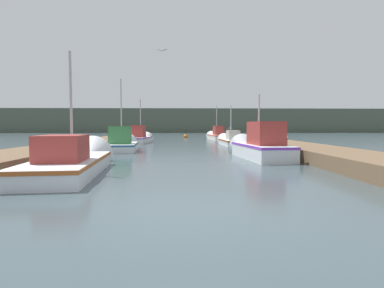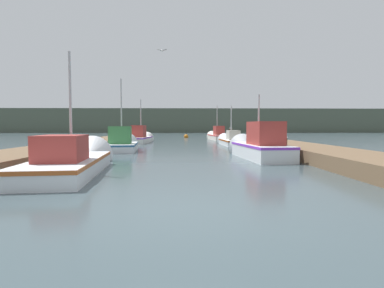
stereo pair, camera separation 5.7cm
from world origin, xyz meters
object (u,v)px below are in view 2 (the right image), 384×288
object	(u,v)px
fishing_boat_2	(122,144)
fishing_boat_5	(217,136)
fishing_boat_0	(76,160)
mooring_piling_0	(222,134)
mooring_piling_2	(231,134)
fishing_boat_3	(230,141)
fishing_boat_1	(258,146)
seagull_lead	(162,50)
mooring_piling_1	(284,148)
fishing_boat_4	(141,138)
channel_buoy	(186,136)

from	to	relation	value
fishing_boat_2	fishing_boat_5	world-z (taller)	fishing_boat_2
fishing_boat_0	mooring_piling_0	bearing A→B (deg)	67.09
mooring_piling_2	fishing_boat_3	bearing A→B (deg)	-99.40
fishing_boat_1	fishing_boat_0	bearing A→B (deg)	-157.14
fishing_boat_3	fishing_boat_5	world-z (taller)	fishing_boat_5
fishing_boat_2	seagull_lead	bearing A→B (deg)	-21.82
fishing_boat_0	mooring_piling_1	size ratio (longest dim) A/B	6.41
mooring_piling_2	seagull_lead	bearing A→B (deg)	-115.66
fishing_boat_0	fishing_boat_5	world-z (taller)	fishing_boat_0
fishing_boat_4	mooring_piling_2	world-z (taller)	fishing_boat_4
mooring_piling_1	channel_buoy	bearing A→B (deg)	99.81
fishing_boat_3	mooring_piling_2	xyz separation A→B (m)	(1.08, 6.53, 0.33)
fishing_boat_3	fishing_boat_5	size ratio (longest dim) A/B	0.94
fishing_boat_1	mooring_piling_1	bearing A→B (deg)	-20.23
fishing_boat_2	fishing_boat_3	world-z (taller)	fishing_boat_2
mooring_piling_1	seagull_lead	bearing A→B (deg)	144.45
fishing_boat_2	mooring_piling_0	size ratio (longest dim) A/B	5.14
fishing_boat_0	mooring_piling_2	bearing A→B (deg)	61.76
channel_buoy	fishing_boat_1	bearing A→B (deg)	-82.69
fishing_boat_4	mooring_piling_0	world-z (taller)	fishing_boat_4
fishing_boat_5	mooring_piling_1	bearing A→B (deg)	-92.49
fishing_boat_2	mooring_piling_0	distance (m)	20.89
fishing_boat_5	channel_buoy	world-z (taller)	fishing_boat_5
mooring_piling_0	fishing_boat_2	bearing A→B (deg)	-114.54
mooring_piling_2	fishing_boat_0	bearing A→B (deg)	-112.56
fishing_boat_3	fishing_boat_4	size ratio (longest dim) A/B	0.91
mooring_piling_2	fishing_boat_2	bearing A→B (deg)	-125.94
mooring_piling_1	fishing_boat_4	bearing A→B (deg)	121.86
fishing_boat_4	mooring_piling_0	bearing A→B (deg)	52.73
fishing_boat_3	fishing_boat_4	distance (m)	8.26
fishing_boat_4	seagull_lead	size ratio (longest dim) A/B	10.70
fishing_boat_3	fishing_boat_2	bearing A→B (deg)	-146.65
mooring_piling_1	mooring_piling_0	bearing A→B (deg)	89.45
fishing_boat_1	mooring_piling_1	world-z (taller)	fishing_boat_1
fishing_boat_1	channel_buoy	world-z (taller)	fishing_boat_1
channel_buoy	fishing_boat_4	bearing A→B (deg)	-110.15
mooring_piling_0	mooring_piling_1	distance (m)	23.96
fishing_boat_2	mooring_piling_0	bearing A→B (deg)	59.96
mooring_piling_1	seagull_lead	xyz separation A→B (m)	(-5.90, 4.22, 5.42)
fishing_boat_2	mooring_piling_0	xyz separation A→B (m)	(8.68, 19.00, 0.08)
fishing_boat_1	fishing_boat_2	size ratio (longest dim) A/B	1.08
mooring_piling_0	channel_buoy	world-z (taller)	mooring_piling_0
fishing_boat_5	seagull_lead	world-z (taller)	seagull_lead
mooring_piling_0	mooring_piling_2	xyz separation A→B (m)	(-0.07, -7.13, 0.17)
fishing_boat_4	seagull_lead	xyz separation A→B (m)	(2.58, -9.43, 5.46)
fishing_boat_5	mooring_piling_1	world-z (taller)	fishing_boat_5
fishing_boat_1	fishing_boat_5	world-z (taller)	fishing_boat_5
fishing_boat_3	mooring_piling_1	bearing A→B (deg)	-86.91
fishing_boat_5	mooring_piling_1	xyz separation A→B (m)	(0.98, -19.32, 0.05)
fishing_boat_1	seagull_lead	size ratio (longest dim) A/B	9.60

